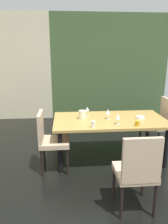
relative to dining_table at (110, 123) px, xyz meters
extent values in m
cube|color=black|center=(-0.73, -0.52, -0.65)|extent=(5.61, 6.20, 0.02)
cube|color=beige|center=(-2.31, 2.53, 0.74)|extent=(2.44, 0.10, 2.76)
cube|color=#3C5430|center=(0.49, 2.53, 0.74)|extent=(3.18, 0.10, 2.76)
cube|color=#B38B47|center=(0.00, 0.00, 0.05)|extent=(1.86, 0.99, 0.04)
cylinder|color=black|center=(-0.83, 0.39, -0.30)|extent=(0.07, 0.07, 0.67)
cylinder|color=black|center=(0.83, 0.39, -0.30)|extent=(0.07, 0.07, 0.67)
cylinder|color=black|center=(-0.83, -0.39, -0.30)|extent=(0.07, 0.07, 0.67)
cylinder|color=black|center=(0.83, -0.39, -0.30)|extent=(0.07, 0.07, 0.67)
cube|color=tan|center=(0.04, -1.25, -0.18)|extent=(0.44, 0.44, 0.07)
cube|color=tan|center=(0.04, -1.45, 0.08)|extent=(0.42, 0.05, 0.51)
cylinder|color=black|center=(-0.15, -1.06, -0.43)|extent=(0.04, 0.04, 0.43)
cylinder|color=black|center=(0.23, -1.06, -0.43)|extent=(0.04, 0.04, 0.43)
cylinder|color=black|center=(-0.15, -1.44, -0.43)|extent=(0.04, 0.04, 0.43)
cylinder|color=black|center=(0.23, -1.44, -0.43)|extent=(0.04, 0.04, 0.43)
cube|color=tan|center=(-0.91, -0.29, -0.18)|extent=(0.44, 0.44, 0.07)
cube|color=tan|center=(-1.11, -0.29, 0.06)|extent=(0.05, 0.42, 0.47)
cylinder|color=black|center=(-0.72, -0.10, -0.43)|extent=(0.04, 0.04, 0.43)
cylinder|color=black|center=(-0.72, -0.48, -0.43)|extent=(0.04, 0.04, 0.43)
cylinder|color=black|center=(-1.10, -0.10, -0.43)|extent=(0.04, 0.04, 0.43)
cylinder|color=black|center=(-1.10, -0.48, -0.43)|extent=(0.04, 0.04, 0.43)
cube|color=tan|center=(0.91, 0.29, -0.18)|extent=(0.44, 0.44, 0.07)
cube|color=tan|center=(1.11, 0.29, 0.08)|extent=(0.05, 0.42, 0.52)
cylinder|color=black|center=(0.72, 0.10, -0.43)|extent=(0.04, 0.04, 0.43)
cylinder|color=black|center=(0.72, 0.48, -0.43)|extent=(0.04, 0.04, 0.43)
cylinder|color=black|center=(1.10, 0.10, -0.43)|extent=(0.04, 0.04, 0.43)
cylinder|color=black|center=(1.10, 0.48, -0.43)|extent=(0.04, 0.04, 0.43)
cylinder|color=silver|center=(0.07, -0.27, 0.08)|extent=(0.06, 0.06, 0.00)
cylinder|color=silver|center=(0.07, -0.27, 0.12)|extent=(0.01, 0.01, 0.08)
cone|color=silver|center=(0.07, -0.27, 0.19)|extent=(0.07, 0.07, 0.07)
cylinder|color=silver|center=(-0.36, 0.21, 0.08)|extent=(0.07, 0.07, 0.00)
cylinder|color=silver|center=(-0.36, 0.21, 0.12)|extent=(0.01, 0.01, 0.09)
cone|color=silver|center=(-0.36, 0.21, 0.20)|extent=(0.07, 0.07, 0.07)
cylinder|color=silver|center=(-0.04, 0.00, 0.08)|extent=(0.06, 0.06, 0.00)
cylinder|color=silver|center=(-0.04, 0.00, 0.12)|extent=(0.01, 0.01, 0.08)
cone|color=silver|center=(-0.04, 0.00, 0.20)|extent=(0.08, 0.08, 0.09)
cylinder|color=white|center=(0.51, -0.03, 0.10)|extent=(0.14, 0.14, 0.04)
cylinder|color=#BD8817|center=(0.34, -0.37, 0.11)|extent=(0.07, 0.07, 0.07)
cylinder|color=silver|center=(-0.33, -0.40, 0.12)|extent=(0.06, 0.06, 0.10)
cylinder|color=beige|center=(-0.46, 0.05, 0.15)|extent=(0.12, 0.12, 0.14)
cone|color=beige|center=(-0.40, 0.05, 0.21)|extent=(0.04, 0.04, 0.03)
camera|label=1|loc=(-0.73, -3.42, 1.17)|focal=35.00mm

